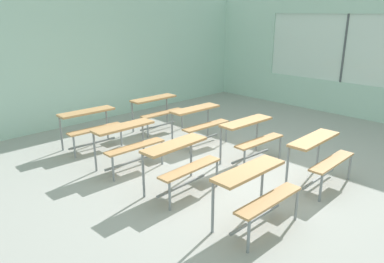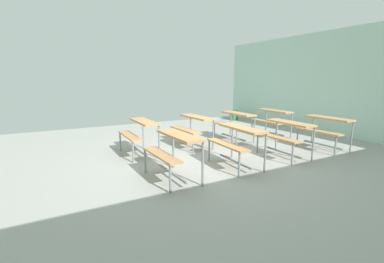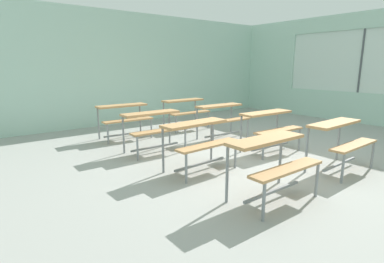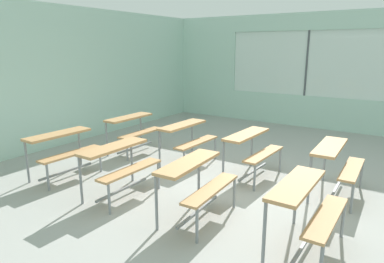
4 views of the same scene
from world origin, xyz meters
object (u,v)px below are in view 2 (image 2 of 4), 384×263
desk_bench_r0c1 (173,146)px  desk_bench_r2c1 (285,131)px  desk_bench_r3c1 (325,125)px  desk_bench_r1c0 (193,124)px  desk_bench_r1c1 (237,137)px  desk_bench_r3c0 (272,116)px  desk_bench_r2c0 (235,120)px  desk_bench_r0c0 (139,129)px  trash_bin (234,115)px

desk_bench_r0c1 → desk_bench_r2c1: (-0.02, 2.60, 0.00)m
desk_bench_r0c1 → desk_bench_r3c1: (-0.04, 3.92, 0.00)m
desk_bench_r2c1 → desk_bench_r3c1: 1.32m
desk_bench_r1c0 → desk_bench_r2c1: 2.11m
desk_bench_r1c1 → desk_bench_r2c1: same height
desk_bench_r3c0 → desk_bench_r1c0: bearing=-87.8°
desk_bench_r3c0 → desk_bench_r3c1: 1.67m
desk_bench_r1c1 → desk_bench_r2c0: bearing=145.9°
desk_bench_r2c1 → desk_bench_r2c0: bearing=-178.1°
desk_bench_r2c0 → desk_bench_r1c1: bearing=-36.1°
desk_bench_r1c0 → desk_bench_r2c1: (1.69, 1.28, 0.00)m
desk_bench_r0c0 → desk_bench_r3c1: (1.63, 3.94, 0.00)m
desk_bench_r3c0 → trash_bin: size_ratio=2.90×
desk_bench_r0c0 → desk_bench_r3c0: (-0.05, 3.95, 0.00)m
desk_bench_r2c0 → desk_bench_r2c1: (1.72, -0.01, 0.00)m
desk_bench_r2c0 → trash_bin: (-2.93, 2.27, -0.37)m
desk_bench_r1c0 → desk_bench_r0c0: bearing=-90.6°
desk_bench_r0c1 → desk_bench_r3c1: bearing=89.5°
desk_bench_r1c0 → desk_bench_r2c0: same height
desk_bench_r0c0 → desk_bench_r1c0: size_ratio=0.98×
desk_bench_r1c1 → desk_bench_r3c0: size_ratio=1.01×
desk_bench_r3c1 → desk_bench_r0c0: bearing=-111.8°
desk_bench_r2c0 → trash_bin: 3.72m
desk_bench_r1c1 → desk_bench_r3c0: (-1.70, 2.62, 0.00)m
desk_bench_r3c1 → trash_bin: size_ratio=2.86×
desk_bench_r0c0 → desk_bench_r1c1: 2.12m
desk_bench_r2c0 → trash_bin: size_ratio=2.86×
desk_bench_r0c1 → desk_bench_r3c1: same height
desk_bench_r2c0 → desk_bench_r2c1: 1.72m
desk_bench_r2c1 → desk_bench_r0c1: bearing=-87.2°
desk_bench_r1c1 → desk_bench_r3c1: size_ratio=1.02×
desk_bench_r0c0 → desk_bench_r1c0: bearing=92.2°
desk_bench_r0c0 → desk_bench_r0c1: bearing=1.0°
desk_bench_r0c1 → trash_bin: bearing=132.6°
desk_bench_r2c0 → desk_bench_r3c0: (0.03, 1.32, 0.00)m
desk_bench_r3c1 → desk_bench_r1c1: bearing=-88.7°
desk_bench_r3c0 → desk_bench_r0c1: bearing=-64.4°
desk_bench_r0c1 → desk_bench_r2c0: 3.14m
desk_bench_r0c0 → desk_bench_r3c1: same height
desk_bench_r1c0 → desk_bench_r3c0: size_ratio=1.00×
desk_bench_r1c0 → desk_bench_r2c0: size_ratio=1.02×
desk_bench_r0c1 → desk_bench_r2c0: size_ratio=1.00×
desk_bench_r0c1 → desk_bench_r2c0: same height
desk_bench_r0c1 → desk_bench_r3c1: 3.92m
desk_bench_r3c1 → desk_bench_r3c0: bearing=-179.7°
desk_bench_r0c1 → desk_bench_r2c0: bearing=122.6°
desk_bench_r3c1 → desk_bench_r1c0: bearing=-122.1°
desk_bench_r1c1 → desk_bench_r2c1: size_ratio=1.00×
desk_bench_r1c0 → desk_bench_r3c0: same height
desk_bench_r3c1 → desk_bench_r2c1: bearing=-88.5°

